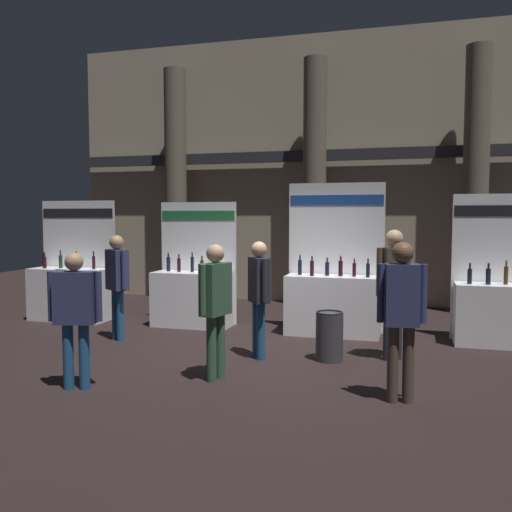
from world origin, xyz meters
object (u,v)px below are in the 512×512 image
object	(u,v)px
visitor_0	(75,308)
exhibitor_booth_1	(193,294)
visitor_1	(259,290)
visitor_7	(117,277)
exhibitor_booth_3	(504,308)
visitor_5	(402,308)
exhibitor_booth_0	(71,289)
exhibitor_booth_2	(333,298)
trash_bin	(329,336)
visitor_4	(216,300)
visitor_8	(394,282)

from	to	relation	value
visitor_0	exhibitor_booth_1	bearing A→B (deg)	-103.11
visitor_1	visitor_7	bearing A→B (deg)	42.29
exhibitor_booth_3	visitor_5	world-z (taller)	exhibitor_booth_3
exhibitor_booth_3	visitor_0	size ratio (longest dim) A/B	1.48
exhibitor_booth_0	exhibitor_booth_2	distance (m)	5.10
exhibitor_booth_3	trash_bin	world-z (taller)	exhibitor_booth_3
exhibitor_booth_3	visitor_4	bearing A→B (deg)	-142.04
visitor_5	visitor_1	bearing A→B (deg)	136.46
trash_bin	visitor_1	xyz separation A→B (m)	(-0.99, -0.15, 0.63)
exhibitor_booth_0	visitor_4	world-z (taller)	exhibitor_booth_0
exhibitor_booth_2	visitor_1	distance (m)	2.05
visitor_0	exhibitor_booth_2	bearing A→B (deg)	-138.02
exhibitor_booth_1	exhibitor_booth_3	world-z (taller)	exhibitor_booth_3
exhibitor_booth_2	visitor_8	bearing A→B (deg)	-53.84
visitor_0	exhibitor_booth_0	bearing A→B (deg)	-69.33
exhibitor_booth_0	visitor_0	world-z (taller)	exhibitor_booth_0
exhibitor_booth_1	visitor_4	bearing A→B (deg)	-62.86
visitor_4	exhibitor_booth_0	bearing A→B (deg)	71.35
visitor_1	visitor_8	distance (m)	1.90
visitor_1	visitor_4	size ratio (longest dim) A/B	0.99
exhibitor_booth_1	visitor_1	size ratio (longest dim) A/B	1.37
visitor_0	visitor_4	distance (m)	1.65
exhibitor_booth_0	exhibitor_booth_2	bearing A→B (deg)	0.80
trash_bin	visitor_4	xyz separation A→B (m)	(-1.23, -1.27, 0.65)
exhibitor_booth_0	trash_bin	bearing A→B (deg)	-17.18
exhibitor_booth_1	visitor_8	distance (m)	3.93
exhibitor_booth_0	trash_bin	xyz separation A→B (m)	(5.28, -1.63, -0.25)
exhibitor_booth_0	visitor_5	distance (m)	7.03
trash_bin	visitor_4	bearing A→B (deg)	-134.01
visitor_0	visitor_8	xyz separation A→B (m)	(3.53, 2.35, 0.14)
exhibitor_booth_2	visitor_5	size ratio (longest dim) A/B	1.48
visitor_0	exhibitor_booth_3	bearing A→B (deg)	-158.97
trash_bin	visitor_7	bearing A→B (deg)	174.62
visitor_7	visitor_0	bearing A→B (deg)	144.04
visitor_7	exhibitor_booth_1	bearing A→B (deg)	-82.99
trash_bin	visitor_0	xyz separation A→B (m)	(-2.68, -2.06, 0.61)
visitor_1	exhibitor_booth_1	bearing A→B (deg)	6.51
exhibitor_booth_3	visitor_0	xyz separation A→B (m)	(-5.17, -3.70, 0.37)
exhibitor_booth_2	visitor_7	size ratio (longest dim) A/B	1.51
exhibitor_booth_1	exhibitor_booth_3	size ratio (longest dim) A/B	0.96
visitor_0	visitor_7	world-z (taller)	visitor_7
visitor_4	visitor_7	size ratio (longest dim) A/B	0.98
visitor_0	visitor_5	size ratio (longest dim) A/B	0.92
trash_bin	visitor_4	world-z (taller)	visitor_4
exhibitor_booth_1	visitor_0	size ratio (longest dim) A/B	1.42
exhibitor_booth_1	trash_bin	bearing A→B (deg)	-32.04
exhibitor_booth_0	visitor_8	xyz separation A→B (m)	(6.13, -1.34, 0.50)
exhibitor_booth_1	exhibitor_booth_3	xyz separation A→B (m)	(5.27, -0.10, -0.00)
exhibitor_booth_2	visitor_1	size ratio (longest dim) A/B	1.55
exhibitor_booth_1	visitor_1	bearing A→B (deg)	-46.63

